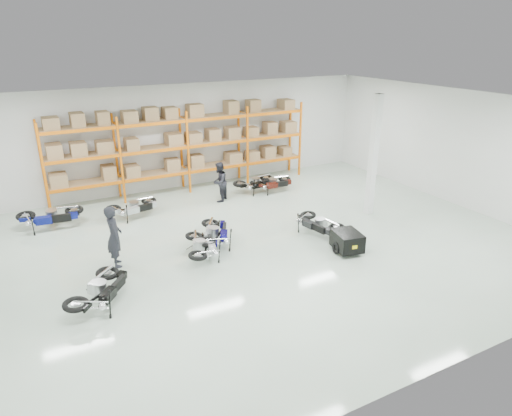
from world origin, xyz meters
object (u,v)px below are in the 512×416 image
moto_back_a (50,213)px  person_left (114,236)px  moto_black_far_left (100,285)px  moto_back_c (256,180)px  moto_blue_centre (215,230)px  moto_silver_left (202,242)px  person_back (219,182)px  moto_back_b (134,204)px  trailer (347,241)px  moto_touring_right (318,220)px  moto_back_d (273,180)px

moto_back_a → person_left: person_left is taller
moto_black_far_left → moto_back_c: moto_black_far_left is taller
moto_blue_centre → moto_silver_left: (-0.70, -0.63, -0.04)m
person_back → moto_blue_centre: bearing=20.0°
moto_back_b → person_left: person_left is taller
person_back → moto_back_b: bearing=-42.8°
trailer → person_back: person_back is taller
moto_touring_right → person_left: 6.66m
moto_blue_centre → person_left: 3.17m
moto_blue_centre → moto_touring_right: (3.43, -0.84, -0.03)m
moto_black_far_left → moto_back_c: size_ratio=1.07×
moto_back_d → person_left: person_left is taller
moto_back_c → person_left: size_ratio=0.93×
moto_silver_left → moto_back_d: 6.69m
moto_blue_centre → moto_black_far_left: (-3.94, -1.89, 0.02)m
moto_back_c → person_left: (-6.82, -4.02, 0.41)m
moto_black_far_left → moto_back_a: moto_back_a is taller
moto_back_a → moto_touring_right: bearing=-113.7°
moto_back_c → person_left: bearing=110.8°
moto_back_b → moto_back_d: (6.07, 0.13, -0.02)m
moto_blue_centre → moto_silver_left: 0.94m
moto_back_a → trailer: bearing=-121.3°
moto_back_a → moto_back_d: 8.93m
moto_touring_right → moto_back_b: moto_back_b is taller
moto_back_b → moto_back_d: size_ratio=1.03×
moto_black_far_left → person_back: 8.06m
moto_back_c → moto_back_d: moto_back_c is taller
moto_back_a → person_back: person_back is taller
moto_touring_right → person_left: (-6.58, 0.94, 0.42)m
trailer → moto_blue_centre: bearing=155.1°
moto_silver_left → person_back: (2.50, 4.40, 0.31)m
moto_blue_centre → moto_back_a: size_ratio=0.93×
moto_back_d → person_back: bearing=93.1°
trailer → moto_back_d: 6.29m
moto_blue_centre → trailer: (3.43, -2.44, -0.15)m
moto_back_d → moto_back_a: bearing=91.3°
moto_blue_centre → moto_black_far_left: size_ratio=0.96×
person_left → person_back: bearing=-49.2°
moto_touring_right → moto_back_c: size_ratio=0.97×
moto_back_c → moto_back_d: (0.65, -0.33, -0.03)m
moto_back_c → trailer: bearing=168.2°
person_left → moto_back_c: bearing=-55.3°
moto_silver_left → moto_black_far_left: bearing=37.5°
moto_silver_left → moto_back_c: size_ratio=0.96×
moto_blue_centre → trailer: moto_blue_centre is taller
moto_back_b → moto_back_c: 5.44m
moto_silver_left → moto_back_d: bearing=-122.5°
moto_back_b → moto_blue_centre: bearing=-164.6°
moto_blue_centre → person_back: (1.80, 3.77, 0.27)m
moto_blue_centre → moto_black_far_left: moto_black_far_left is taller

